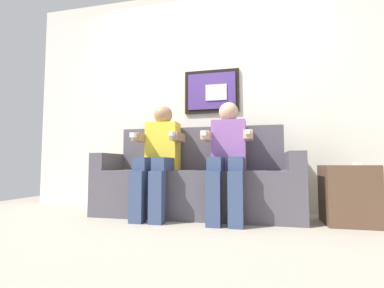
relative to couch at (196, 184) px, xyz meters
The scene contains 7 objects.
ground_plane 0.45m from the couch, 90.00° to the right, with size 5.72×5.72×0.00m, color #9E9384.
back_wall_assembly 1.08m from the couch, 89.64° to the left, with size 4.40×0.10×2.60m.
couch is the anchor object (origin of this frame).
person_on_left 0.48m from the couch, 153.49° to the right, with size 0.46×0.56×1.11m.
person_on_right 0.48m from the couch, 26.52° to the right, with size 0.46×0.56×1.11m.
side_table_right 1.35m from the couch, ahead, with size 0.40×0.40×0.50m.
spare_remote_on_table 1.44m from the couch, ahead, with size 0.04×0.13×0.02m, color white.
Camera 1 is at (0.60, -2.42, 0.50)m, focal length 26.14 mm.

